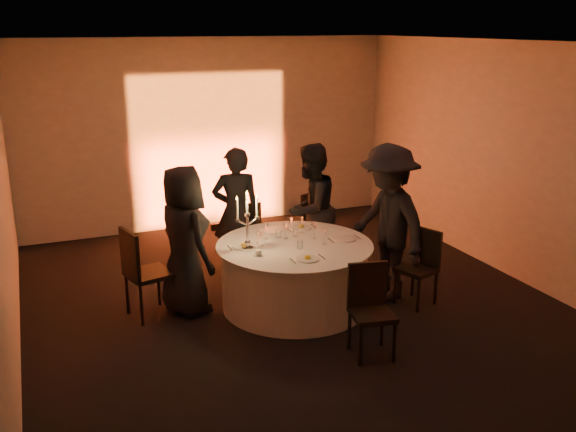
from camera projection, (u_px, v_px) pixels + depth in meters
name	position (u px, v px, depth m)	size (l,w,h in m)	color
floor	(294.00, 306.00, 7.55)	(7.00, 7.00, 0.00)	black
ceiling	(295.00, 42.00, 6.69)	(7.00, 7.00, 0.00)	silver
wall_back	(209.00, 134.00, 10.22)	(7.00, 7.00, 0.00)	#A5A199
wall_front	(512.00, 304.00, 4.02)	(7.00, 7.00, 0.00)	#A5A199
wall_left	(1.00, 211.00, 6.03)	(7.00, 7.00, 0.00)	#A5A199
wall_right	(510.00, 161.00, 8.21)	(7.00, 7.00, 0.00)	#A5A199
uplighter_fixture	(218.00, 226.00, 10.37)	(0.25, 0.12, 0.10)	black
banquet_table	(295.00, 275.00, 7.44)	(1.80, 1.80, 0.77)	black
chair_left	(141.00, 268.00, 7.10)	(0.55, 0.55, 1.04)	black
chair_back_left	(244.00, 231.00, 8.53)	(0.46, 0.46, 0.95)	black
chair_back_right	(305.00, 219.00, 9.10)	(0.55, 0.55, 0.93)	black
chair_right	(421.00, 262.00, 7.52)	(0.50, 0.50, 0.89)	black
chair_front	(370.00, 304.00, 6.35)	(0.47, 0.47, 0.93)	black
guest_left	(184.00, 240.00, 7.20)	(0.83, 0.54, 1.71)	black
guest_back_left	(236.00, 212.00, 8.29)	(0.62, 0.41, 1.70)	black
guest_back_right	(310.00, 209.00, 8.36)	(0.84, 0.66, 1.73)	black
guest_right	(388.00, 222.00, 7.57)	(1.21, 0.70, 1.87)	black
plate_left	(244.00, 245.00, 7.25)	(0.36, 0.28, 0.08)	silver
plate_back_left	(273.00, 230.00, 7.80)	(0.36, 0.27, 0.01)	silver
plate_back_right	(301.00, 227.00, 7.89)	(0.36, 0.26, 0.08)	silver
plate_right	(344.00, 239.00, 7.49)	(0.36, 0.28, 0.01)	silver
plate_front	(308.00, 258.00, 6.84)	(0.35, 0.25, 0.08)	silver
coffee_cup	(258.00, 253.00, 6.96)	(0.11, 0.11, 0.07)	silver
candelabra	(247.00, 229.00, 7.10)	(0.29, 0.14, 0.68)	white
wine_glass_a	(286.00, 227.00, 7.48)	(0.07, 0.07, 0.19)	white
wine_glass_b	(258.00, 237.00, 7.13)	(0.07, 0.07, 0.19)	white
wine_glass_c	(291.00, 222.00, 7.68)	(0.07, 0.07, 0.19)	white
wine_glass_d	(301.00, 222.00, 7.70)	(0.07, 0.07, 0.19)	white
wine_glass_e	(315.00, 227.00, 7.48)	(0.07, 0.07, 0.19)	white
wine_glass_f	(266.00, 228.00, 7.47)	(0.07, 0.07, 0.19)	white
wine_glass_g	(261.00, 234.00, 7.23)	(0.07, 0.07, 0.19)	white
wine_glass_h	(325.00, 233.00, 7.29)	(0.07, 0.07, 0.19)	white
tumbler_a	(300.00, 245.00, 7.17)	(0.07, 0.07, 0.09)	white
tumbler_b	(278.00, 234.00, 7.54)	(0.07, 0.07, 0.09)	white
tumbler_c	(295.00, 233.00, 7.59)	(0.07, 0.07, 0.09)	white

